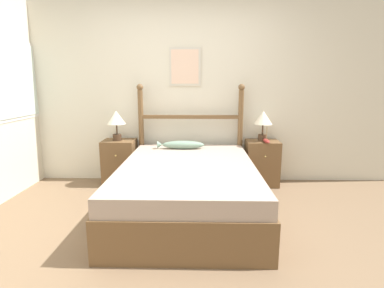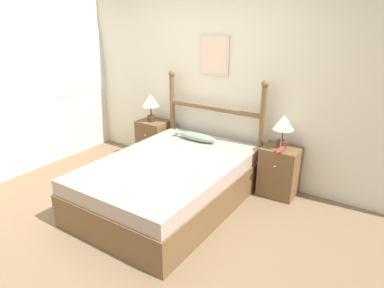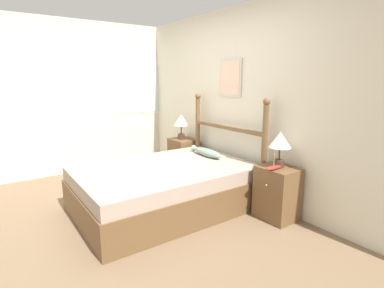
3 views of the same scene
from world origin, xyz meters
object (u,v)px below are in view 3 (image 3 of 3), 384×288
object	(u,v)px
nightstand_right	(277,193)
model_boat	(274,167)
fish_pillow	(207,152)
table_lamp_right	(280,142)
nightstand_left	(183,157)
bed	(164,188)
table_lamp_left	(181,122)

from	to	relation	value
nightstand_right	model_boat	world-z (taller)	model_boat
nightstand_right	fish_pillow	world-z (taller)	fish_pillow
table_lamp_right	nightstand_left	bearing A→B (deg)	-179.80
model_boat	table_lamp_right	bearing A→B (deg)	104.06
nightstand_left	table_lamp_right	bearing A→B (deg)	0.20
bed	model_boat	xyz separation A→B (m)	(1.01, 0.81, 0.38)
fish_pillow	table_lamp_right	bearing A→B (deg)	9.72
nightstand_left	table_lamp_right	world-z (taller)	table_lamp_right
bed	nightstand_right	distance (m)	1.36
nightstand_left	fish_pillow	bearing A→B (deg)	-11.57
nightstand_right	table_lamp_left	distance (m)	2.08
nightstand_left	model_boat	world-z (taller)	model_boat
nightstand_left	fish_pillow	xyz separation A→B (m)	(0.88, -0.18, 0.29)
nightstand_left	table_lamp_left	world-z (taller)	table_lamp_left
nightstand_left	nightstand_right	size ratio (longest dim) A/B	1.00
bed	table_lamp_right	xyz separation A→B (m)	(0.98, 0.94, 0.64)
model_boat	fish_pillow	bearing A→B (deg)	-176.65
table_lamp_left	model_boat	xyz separation A→B (m)	(2.01, -0.09, -0.27)
bed	fish_pillow	world-z (taller)	fish_pillow
table_lamp_right	bed	bearing A→B (deg)	-136.34
table_lamp_right	fish_pillow	distance (m)	1.15
table_lamp_right	model_boat	world-z (taller)	table_lamp_right
nightstand_left	model_boat	distance (m)	2.03
bed	fish_pillow	distance (m)	0.82
nightstand_left	fish_pillow	distance (m)	0.94
bed	model_boat	bearing A→B (deg)	38.86
bed	table_lamp_right	bearing A→B (deg)	43.66
table_lamp_right	model_boat	distance (m)	0.29
fish_pillow	nightstand_right	bearing A→B (deg)	9.30
nightstand_right	table_lamp_right	bearing A→B (deg)	142.49
bed	nightstand_right	world-z (taller)	nightstand_right
bed	model_boat	world-z (taller)	model_boat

